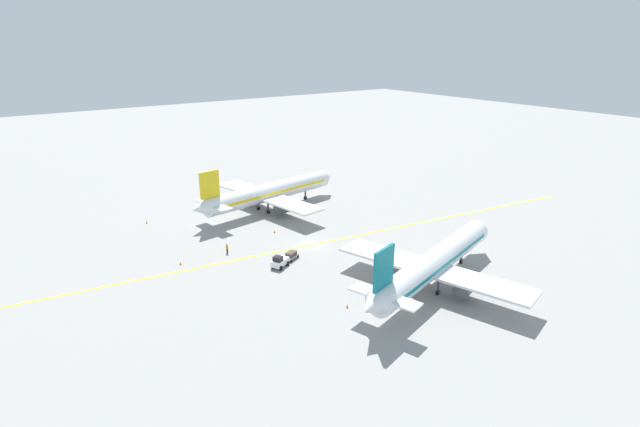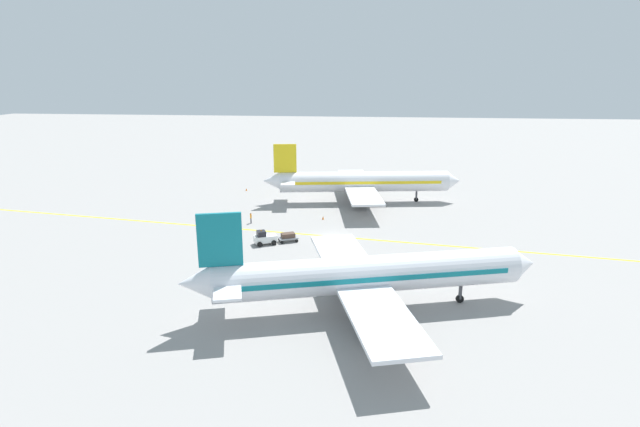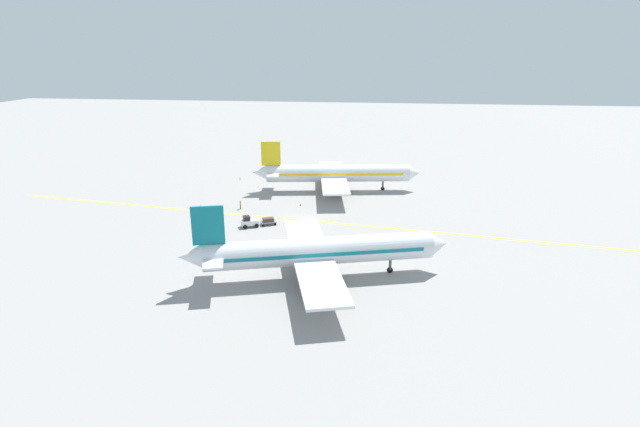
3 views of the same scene
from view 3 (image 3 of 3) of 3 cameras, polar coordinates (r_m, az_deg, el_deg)
The scene contains 11 objects.
ground_plane at distance 87.91m, azimuth -1.76°, elevation -0.82°, with size 400.00×400.00×0.00m, color gray.
apron_yellow_centreline at distance 87.91m, azimuth -1.76°, elevation -0.81°, with size 0.40×120.00×0.01m, color yellow.
airplane_at_gate at distance 105.51m, azimuth 1.82°, elevation 4.57°, with size 28.47×35.48×10.60m.
airplane_adjacent_stand at distance 65.10m, azimuth -0.41°, elevation -4.40°, with size 28.34×34.90×10.60m.
baggage_tug_white at distance 85.42m, azimuth -8.08°, elevation -0.94°, with size 2.72×3.35×2.11m.
baggage_cart_trailing at distance 86.04m, azimuth -5.92°, elevation -0.81°, with size 2.38×2.95×1.24m.
ground_crew_worker at distance 95.17m, azimuth -9.09°, elevation 1.05°, with size 0.57×0.29×1.68m.
traffic_cone_near_nose at distance 97.96m, azimuth -13.48°, elevation 0.88°, with size 0.32×0.32×0.55m, color orange.
traffic_cone_mid_apron at distance 117.04m, azimuth -9.13°, elevation 4.00°, with size 0.32×0.32×0.55m, color orange.
traffic_cone_by_wingtip at distance 71.54m, azimuth -10.76°, elevation -5.56°, with size 0.32×0.32×0.55m, color orange.
traffic_cone_far_edge at distance 96.06m, azimuth -2.25°, elevation 1.04°, with size 0.32×0.32×0.55m, color orange.
Camera 3 is at (81.92, 13.36, 28.96)m, focal length 28.00 mm.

